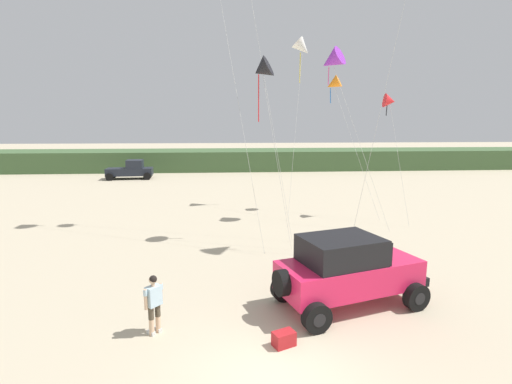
{
  "coord_description": "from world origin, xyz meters",
  "views": [
    {
      "loc": [
        -1.04,
        -7.58,
        5.63
      ],
      "look_at": [
        -0.16,
        3.87,
        3.6
      ],
      "focal_mm": 26.95,
      "sensor_mm": 36.0,
      "label": 1
    }
  ],
  "objects_px": {
    "kite_black_sled": "(333,84)",
    "kite_orange_streamer": "(303,48)",
    "kite_red_delta": "(332,61)",
    "distant_pickup": "(131,170)",
    "person_watching": "(154,301)",
    "cooler_box": "(284,339)",
    "kite_yellow_diamond": "(262,70)",
    "jeep": "(348,269)",
    "kite_blue_swept": "(390,101)"
  },
  "relations": [
    {
      "from": "kite_black_sled",
      "to": "kite_yellow_diamond",
      "type": "height_order",
      "value": "kite_yellow_diamond"
    },
    {
      "from": "cooler_box",
      "to": "distant_pickup",
      "type": "xyz_separation_m",
      "value": [
        -11.36,
        31.62,
        0.75
      ]
    },
    {
      "from": "kite_red_delta",
      "to": "kite_black_sled",
      "type": "height_order",
      "value": "kite_red_delta"
    },
    {
      "from": "kite_red_delta",
      "to": "person_watching",
      "type": "bearing_deg",
      "value": -122.67
    },
    {
      "from": "kite_black_sled",
      "to": "person_watching",
      "type": "bearing_deg",
      "value": -120.47
    },
    {
      "from": "kite_black_sled",
      "to": "kite_blue_swept",
      "type": "relative_size",
      "value": 1.16
    },
    {
      "from": "kite_red_delta",
      "to": "distant_pickup",
      "type": "bearing_deg",
      "value": 131.18
    },
    {
      "from": "kite_yellow_diamond",
      "to": "kite_red_delta",
      "type": "bearing_deg",
      "value": 41.47
    },
    {
      "from": "cooler_box",
      "to": "kite_blue_swept",
      "type": "distance_m",
      "value": 17.32
    },
    {
      "from": "distant_pickup",
      "to": "kite_red_delta",
      "type": "height_order",
      "value": "kite_red_delta"
    },
    {
      "from": "kite_red_delta",
      "to": "kite_blue_swept",
      "type": "bearing_deg",
      "value": 4.21
    },
    {
      "from": "distant_pickup",
      "to": "kite_orange_streamer",
      "type": "bearing_deg",
      "value": -43.1
    },
    {
      "from": "distant_pickup",
      "to": "kite_blue_swept",
      "type": "height_order",
      "value": "kite_blue_swept"
    },
    {
      "from": "distant_pickup",
      "to": "kite_blue_swept",
      "type": "distance_m",
      "value": 27.28
    },
    {
      "from": "jeep",
      "to": "kite_red_delta",
      "type": "xyz_separation_m",
      "value": [
        2.32,
        11.31,
        7.98
      ]
    },
    {
      "from": "jeep",
      "to": "cooler_box",
      "type": "distance_m",
      "value": 3.24
    },
    {
      "from": "person_watching",
      "to": "kite_yellow_diamond",
      "type": "relative_size",
      "value": 0.19
    },
    {
      "from": "kite_blue_swept",
      "to": "person_watching",
      "type": "bearing_deg",
      "value": -132.4
    },
    {
      "from": "person_watching",
      "to": "cooler_box",
      "type": "height_order",
      "value": "person_watching"
    },
    {
      "from": "distant_pickup",
      "to": "kite_yellow_diamond",
      "type": "height_order",
      "value": "kite_yellow_diamond"
    },
    {
      "from": "distant_pickup",
      "to": "kite_red_delta",
      "type": "bearing_deg",
      "value": -48.82
    },
    {
      "from": "person_watching",
      "to": "kite_yellow_diamond",
      "type": "bearing_deg",
      "value": 66.94
    },
    {
      "from": "jeep",
      "to": "kite_red_delta",
      "type": "distance_m",
      "value": 14.03
    },
    {
      "from": "jeep",
      "to": "person_watching",
      "type": "distance_m",
      "value": 5.83
    },
    {
      "from": "person_watching",
      "to": "distant_pickup",
      "type": "distance_m",
      "value": 31.77
    },
    {
      "from": "kite_orange_streamer",
      "to": "distant_pickup",
      "type": "bearing_deg",
      "value": 136.9
    },
    {
      "from": "person_watching",
      "to": "kite_red_delta",
      "type": "distance_m",
      "value": 16.99
    },
    {
      "from": "person_watching",
      "to": "cooler_box",
      "type": "distance_m",
      "value": 3.6
    },
    {
      "from": "kite_blue_swept",
      "to": "kite_orange_streamer",
      "type": "relative_size",
      "value": 0.66
    },
    {
      "from": "kite_blue_swept",
      "to": "kite_yellow_diamond",
      "type": "bearing_deg",
      "value": -152.84
    },
    {
      "from": "kite_red_delta",
      "to": "jeep",
      "type": "bearing_deg",
      "value": -101.6
    },
    {
      "from": "distant_pickup",
      "to": "kite_yellow_diamond",
      "type": "relative_size",
      "value": 0.54
    },
    {
      "from": "cooler_box",
      "to": "kite_yellow_diamond",
      "type": "height_order",
      "value": "kite_yellow_diamond"
    },
    {
      "from": "person_watching",
      "to": "kite_orange_streamer",
      "type": "height_order",
      "value": "kite_orange_streamer"
    },
    {
      "from": "kite_black_sled",
      "to": "kite_orange_streamer",
      "type": "bearing_deg",
      "value": 137.22
    },
    {
      "from": "jeep",
      "to": "cooler_box",
      "type": "relative_size",
      "value": 8.95
    },
    {
      "from": "cooler_box",
      "to": "kite_black_sled",
      "type": "distance_m",
      "value": 18.6
    },
    {
      "from": "kite_blue_swept",
      "to": "cooler_box",
      "type": "bearing_deg",
      "value": -121.18
    },
    {
      "from": "kite_orange_streamer",
      "to": "jeep",
      "type": "bearing_deg",
      "value": -95.32
    },
    {
      "from": "cooler_box",
      "to": "kite_black_sled",
      "type": "xyz_separation_m",
      "value": [
        5.44,
        15.91,
        7.96
      ]
    },
    {
      "from": "kite_black_sled",
      "to": "cooler_box",
      "type": "bearing_deg",
      "value": -108.88
    },
    {
      "from": "cooler_box",
      "to": "kite_yellow_diamond",
      "type": "xyz_separation_m",
      "value": [
        0.28,
        9.54,
        7.94
      ]
    },
    {
      "from": "kite_black_sled",
      "to": "distant_pickup",
      "type": "bearing_deg",
      "value": 136.94
    },
    {
      "from": "kite_red_delta",
      "to": "kite_yellow_diamond",
      "type": "xyz_separation_m",
      "value": [
        -4.32,
        -3.82,
        -1.05
      ]
    },
    {
      "from": "kite_black_sled",
      "to": "kite_yellow_diamond",
      "type": "distance_m",
      "value": 8.19
    },
    {
      "from": "kite_yellow_diamond",
      "to": "person_watching",
      "type": "bearing_deg",
      "value": -113.06
    },
    {
      "from": "kite_black_sled",
      "to": "kite_orange_streamer",
      "type": "xyz_separation_m",
      "value": [
        -1.72,
        1.59,
        2.48
      ]
    },
    {
      "from": "kite_yellow_diamond",
      "to": "kite_black_sled",
      "type": "bearing_deg",
      "value": 50.98
    },
    {
      "from": "jeep",
      "to": "kite_yellow_diamond",
      "type": "relative_size",
      "value": 0.57
    },
    {
      "from": "person_watching",
      "to": "kite_red_delta",
      "type": "bearing_deg",
      "value": 57.33
    }
  ]
}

